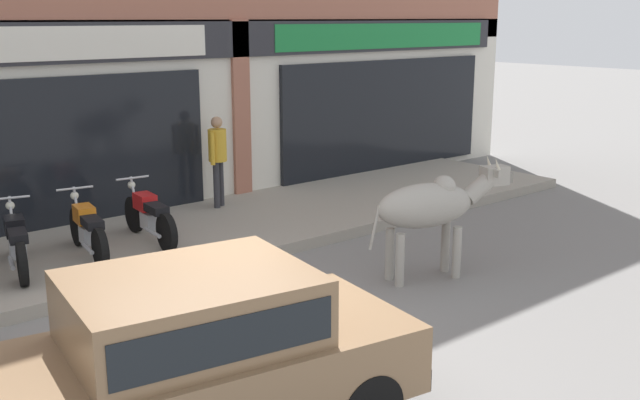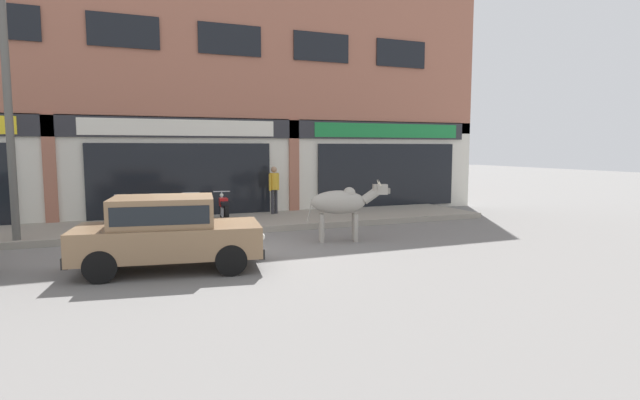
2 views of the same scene
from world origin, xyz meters
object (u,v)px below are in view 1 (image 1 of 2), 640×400
(motorcycle_1, at_px, (17,243))
(motorcycle_2, at_px, (88,230))
(car_1, at_px, (199,349))
(pedestrian, at_px, (218,152))
(cow, at_px, (431,206))
(motorcycle_3, at_px, (149,216))

(motorcycle_1, bearing_deg, motorcycle_2, -0.80)
(car_1, xyz_separation_m, pedestrian, (4.05, 6.02, 0.35))
(cow, xyz_separation_m, motorcycle_1, (-4.32, 3.36, -0.44))
(motorcycle_3, xyz_separation_m, pedestrian, (1.93, 1.11, 0.60))
(motorcycle_2, bearing_deg, motorcycle_1, 179.20)
(motorcycle_3, height_order, pedestrian, pedestrian)
(motorcycle_3, relative_size, pedestrian, 1.13)
(motorcycle_2, xyz_separation_m, pedestrian, (2.94, 1.22, 0.60))
(cow, height_order, pedestrian, pedestrian)
(car_1, xyz_separation_m, motorcycle_2, (1.11, 4.80, -0.25))
(motorcycle_1, height_order, pedestrian, pedestrian)
(motorcycle_1, height_order, motorcycle_2, same)
(motorcycle_1, xyz_separation_m, pedestrian, (3.90, 1.21, 0.60))
(car_1, bearing_deg, pedestrian, 56.09)
(cow, xyz_separation_m, car_1, (-4.47, -1.46, -0.19))
(car_1, relative_size, motorcycle_3, 2.08)
(car_1, height_order, motorcycle_2, car_1)
(motorcycle_1, distance_m, motorcycle_2, 0.96)
(cow, distance_m, motorcycle_3, 4.21)
(car_1, relative_size, motorcycle_1, 2.12)
(cow, bearing_deg, motorcycle_2, 135.10)
(cow, xyz_separation_m, motorcycle_3, (-2.35, 3.46, -0.44))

